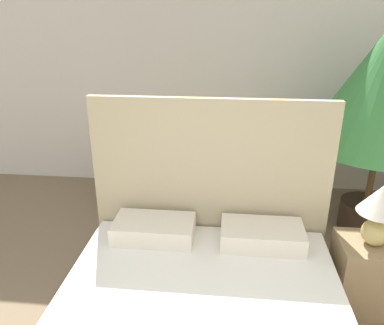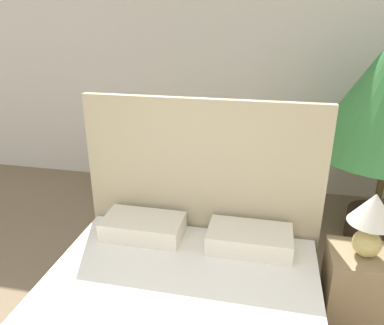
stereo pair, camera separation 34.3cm
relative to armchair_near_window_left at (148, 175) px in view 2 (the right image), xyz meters
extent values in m
cube|color=silver|center=(0.71, 0.62, 1.14)|extent=(10.00, 0.06, 2.90)
cube|color=tan|center=(0.83, -1.16, 0.43)|extent=(1.80, 0.06, 1.47)
cube|color=silver|center=(0.43, -1.40, 0.22)|extent=(0.59, 0.34, 0.14)
cube|color=silver|center=(1.23, -1.40, 0.22)|extent=(0.59, 0.34, 0.14)
cube|color=beige|center=(0.00, -0.02, -0.07)|extent=(0.64, 0.66, 0.46)
cube|color=beige|center=(0.03, 0.24, 0.40)|extent=(0.56, 0.14, 0.48)
cube|color=beige|center=(-0.23, 0.01, 0.25)|extent=(0.17, 0.54, 0.18)
cube|color=beige|center=(0.23, -0.05, 0.25)|extent=(0.17, 0.54, 0.18)
cube|color=beige|center=(0.87, -0.02, -0.07)|extent=(0.58, 0.61, 0.46)
cube|color=beige|center=(0.86, 0.24, 0.40)|extent=(0.56, 0.08, 0.48)
cube|color=beige|center=(0.64, -0.03, 0.25)|extent=(0.12, 0.53, 0.18)
cube|color=beige|center=(1.10, -0.01, 0.25)|extent=(0.12, 0.53, 0.18)
cylinder|color=#38281E|center=(2.34, -0.32, -0.16)|extent=(0.48, 0.48, 0.29)
cylinder|color=brown|center=(2.34, -0.32, 0.28)|extent=(0.06, 0.06, 0.60)
cube|color=#937A56|center=(1.97, -1.41, -0.04)|extent=(0.41, 0.40, 0.52)
sphere|color=tan|center=(1.99, -1.42, 0.31)|extent=(0.18, 0.18, 0.18)
cylinder|color=tan|center=(1.99, -1.42, 0.43)|extent=(0.02, 0.02, 0.06)
cone|color=silver|center=(1.99, -1.42, 0.57)|extent=(0.30, 0.30, 0.20)
cylinder|color=brown|center=(0.43, -0.04, -0.08)|extent=(0.39, 0.39, 0.45)
camera|label=1|loc=(0.96, -3.75, 1.71)|focal=35.00mm
camera|label=2|loc=(1.30, -3.70, 1.71)|focal=35.00mm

